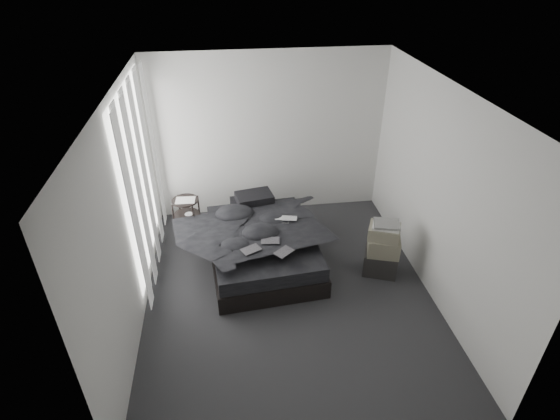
{
  "coord_description": "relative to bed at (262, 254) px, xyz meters",
  "views": [
    {
      "loc": [
        -0.67,
        -4.21,
        3.89
      ],
      "look_at": [
        0.0,
        0.8,
        0.75
      ],
      "focal_mm": 28.0,
      "sensor_mm": 36.0,
      "label": 1
    }
  ],
  "objects": [
    {
      "name": "wall_right",
      "position": [
        2.07,
        -0.67,
        1.17
      ],
      "size": [
        0.01,
        4.2,
        2.6
      ],
      "primitive_type": "cube",
      "color": "silver",
      "rests_on": "ground"
    },
    {
      "name": "box_lower",
      "position": [
        1.57,
        -0.44,
        0.04
      ],
      "size": [
        0.53,
        0.48,
        0.32
      ],
      "primitive_type": "cube",
      "rotation": [
        0.0,
        0.0,
        -0.37
      ],
      "color": "black",
      "rests_on": "floor"
    },
    {
      "name": "comic_c",
      "position": [
        0.22,
        -0.62,
        0.56
      ],
      "size": [
        0.28,
        0.27,
        0.01
      ],
      "primitive_type": "cube",
      "rotation": [
        0.0,
        0.0,
        0.69
      ],
      "color": "black",
      "rests_on": "duvet"
    },
    {
      "name": "art_book_snake",
      "position": [
        1.57,
        -0.45,
        0.67
      ],
      "size": [
        0.38,
        0.33,
        0.03
      ],
      "primitive_type": "cube",
      "rotation": [
        0.0,
        0.0,
        -0.27
      ],
      "color": "silver",
      "rests_on": "art_book_white"
    },
    {
      "name": "comic_b",
      "position": [
        0.08,
        -0.36,
        0.55
      ],
      "size": [
        0.25,
        0.18,
        0.01
      ],
      "primitive_type": "cube",
      "rotation": [
        0.0,
        0.0,
        -0.13
      ],
      "color": "black",
      "rests_on": "duvet"
    },
    {
      "name": "box_upper",
      "position": [
        1.56,
        -0.44,
        0.53
      ],
      "size": [
        0.49,
        0.45,
        0.17
      ],
      "primitive_type": "cube",
      "rotation": [
        0.0,
        0.0,
        -0.42
      ],
      "color": "#6C6755",
      "rests_on": "box_mid"
    },
    {
      "name": "ceiling",
      "position": [
        0.27,
        -0.67,
        2.47
      ],
      "size": [
        3.6,
        4.2,
        0.01
      ],
      "primitive_type": "cube",
      "color": "white",
      "rests_on": "ground"
    },
    {
      "name": "comic_a",
      "position": [
        -0.18,
        -0.52,
        0.55
      ],
      "size": [
        0.28,
        0.24,
        0.01
      ],
      "primitive_type": "cube",
      "rotation": [
        0.0,
        0.0,
        0.47
      ],
      "color": "black",
      "rests_on": "duvet"
    },
    {
      "name": "wall_left",
      "position": [
        -1.53,
        -0.67,
        1.17
      ],
      "size": [
        0.01,
        4.2,
        2.6
      ],
      "primitive_type": "cube",
      "color": "silver",
      "rests_on": "ground"
    },
    {
      "name": "floor_books",
      "position": [
        -0.88,
        0.59,
        -0.06
      ],
      "size": [
        0.17,
        0.21,
        0.13
      ],
      "primitive_type": "cube",
      "rotation": [
        0.0,
        0.0,
        0.22
      ],
      "color": "black",
      "rests_on": "floor"
    },
    {
      "name": "box_mid",
      "position": [
        1.57,
        -0.45,
        0.32
      ],
      "size": [
        0.49,
        0.43,
        0.25
      ],
      "primitive_type": "cube",
      "rotation": [
        0.0,
        0.0,
        -0.3
      ],
      "color": "#6C6755",
      "rests_on": "box_lower"
    },
    {
      "name": "pillow_upper",
      "position": [
        -0.04,
        0.71,
        0.51
      ],
      "size": [
        0.58,
        0.45,
        0.12
      ],
      "primitive_type": "cube",
      "rotation": [
        0.0,
        0.0,
        0.19
      ],
      "color": "black",
      "rests_on": "pillow_lower"
    },
    {
      "name": "floor",
      "position": [
        0.27,
        -0.67,
        -0.13
      ],
      "size": [
        3.6,
        4.2,
        0.01
      ],
      "primitive_type": "cube",
      "color": "#2B2B2D",
      "rests_on": "ground"
    },
    {
      "name": "wall_back",
      "position": [
        0.27,
        1.43,
        1.17
      ],
      "size": [
        3.6,
        0.01,
        2.6
      ],
      "primitive_type": "cube",
      "color": "silver",
      "rests_on": "ground"
    },
    {
      "name": "wall_front",
      "position": [
        0.27,
        -2.77,
        1.17
      ],
      "size": [
        3.6,
        0.01,
        2.6
      ],
      "primitive_type": "cube",
      "color": "silver",
      "rests_on": "ground"
    },
    {
      "name": "art_book_white",
      "position": [
        1.57,
        -0.44,
        0.63
      ],
      "size": [
        0.41,
        0.37,
        0.03
      ],
      "primitive_type": "cube",
      "rotation": [
        0.0,
        0.0,
        -0.37
      ],
      "color": "silver",
      "rests_on": "box_upper"
    },
    {
      "name": "duvet",
      "position": [
        0.0,
        -0.05,
        0.44
      ],
      "size": [
        1.51,
        1.71,
        0.22
      ],
      "primitive_type": "imported",
      "rotation": [
        0.0,
        0.0,
        0.08
      ],
      "color": "black",
      "rests_on": "mattress"
    },
    {
      "name": "window_left",
      "position": [
        -1.51,
        0.23,
        1.22
      ],
      "size": [
        0.02,
        2.0,
        2.3
      ],
      "primitive_type": "cube",
      "color": "white",
      "rests_on": "wall_left"
    },
    {
      "name": "mattress",
      "position": [
        -0.0,
        0.0,
        0.23
      ],
      "size": [
        1.51,
        1.92,
        0.2
      ],
      "primitive_type": "cube",
      "rotation": [
        0.0,
        0.0,
        0.08
      ],
      "color": "black",
      "rests_on": "bed"
    },
    {
      "name": "side_stand",
      "position": [
        -1.04,
        0.63,
        0.23
      ],
      "size": [
        0.46,
        0.46,
        0.71
      ],
      "primitive_type": "cylinder",
      "rotation": [
        0.0,
        0.0,
        -0.23
      ],
      "color": "black",
      "rests_on": "floor"
    },
    {
      "name": "bed",
      "position": [
        0.0,
        0.0,
        0.0
      ],
      "size": [
        1.57,
        1.98,
        0.25
      ],
      "primitive_type": "cube",
      "rotation": [
        0.0,
        0.0,
        0.08
      ],
      "color": "black",
      "rests_on": "floor"
    },
    {
      "name": "curtain_left",
      "position": [
        -1.46,
        0.23,
        1.15
      ],
      "size": [
        0.06,
        2.12,
        2.48
      ],
      "primitive_type": "cube",
      "color": "white",
      "rests_on": "wall_left"
    },
    {
      "name": "papers",
      "position": [
        -1.03,
        0.62,
        0.59
      ],
      "size": [
        0.28,
        0.22,
        0.01
      ],
      "primitive_type": "cube",
      "rotation": [
        0.0,
        0.0,
        -0.06
      ],
      "color": "white",
      "rests_on": "side_stand"
    },
    {
      "name": "pillow_lower",
      "position": [
        -0.11,
        0.72,
        0.39
      ],
      "size": [
        0.59,
        0.43,
        0.13
      ],
      "primitive_type": "cube",
      "rotation": [
        0.0,
        0.0,
        0.08
      ],
      "color": "black",
      "rests_on": "mattress"
    },
    {
      "name": "laptop",
      "position": [
        0.34,
        0.07,
        0.56
      ],
      "size": [
        0.34,
        0.26,
        0.02
      ],
      "primitive_type": "imported",
      "rotation": [
        0.0,
        0.0,
        -0.23
      ],
      "color": "silver",
      "rests_on": "duvet"
    }
  ]
}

